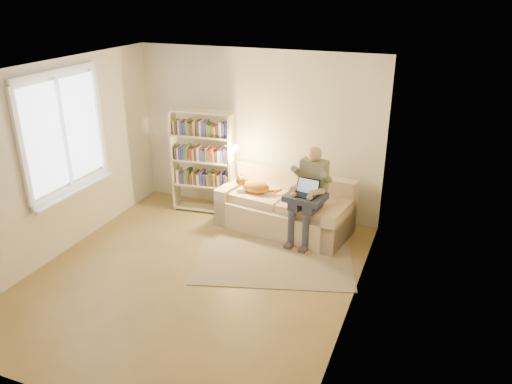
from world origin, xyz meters
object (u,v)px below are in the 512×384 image
at_px(person, 310,189).
at_px(cat, 254,186).
at_px(sofa, 285,210).
at_px(bookshelf, 203,157).
at_px(laptop, 304,190).

bearing_deg(person, cat, 178.46).
distance_m(sofa, bookshelf, 1.58).
distance_m(sofa, person, 0.68).
bearing_deg(sofa, cat, -165.22).
xyz_separation_m(cat, bookshelf, (-0.95, 0.16, 0.30)).
height_order(sofa, person, person).
relative_size(laptop, bookshelf, 0.22).
relative_size(sofa, person, 1.50).
relative_size(person, laptop, 3.75).
relative_size(sofa, bookshelf, 1.22).
height_order(person, laptop, person).
height_order(laptop, bookshelf, bookshelf).
bearing_deg(cat, laptop, -8.91).
xyz_separation_m(sofa, bookshelf, (-1.44, 0.11, 0.63)).
xyz_separation_m(sofa, cat, (-0.49, -0.05, 0.33)).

